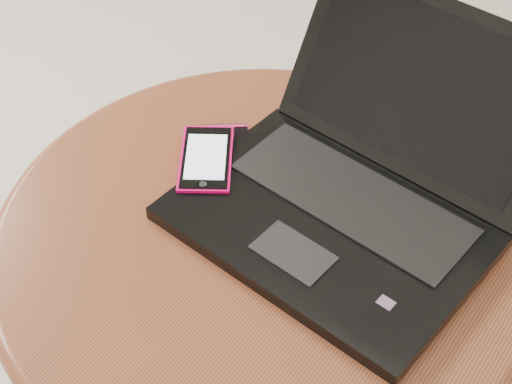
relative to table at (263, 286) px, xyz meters
The scene contains 4 objects.
table is the anchor object (origin of this frame).
laptop 0.20m from the table, 51.85° to the left, with size 0.40×0.40×0.22m.
phone_black 0.19m from the table, 145.55° to the left, with size 0.12×0.13×0.01m.
phone_pink 0.19m from the table, 161.08° to the left, with size 0.13×0.14×0.02m.
Camera 1 is at (0.29, -0.59, 1.27)m, focal length 54.85 mm.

